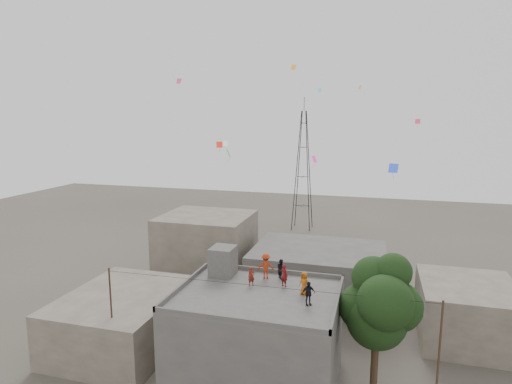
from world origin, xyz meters
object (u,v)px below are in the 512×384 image
tree (380,304)px  person_dark_adult (308,293)px  stair_head_box (223,261)px  person_red_adult (284,275)px  transmission_tower (303,170)px

tree → person_dark_adult: (-4.08, -1.26, 0.72)m
stair_head_box → person_red_adult: bearing=-10.8°
tree → person_dark_adult: size_ratio=6.33×
transmission_tower → person_dark_adult: (7.28, -40.67, -2.25)m
stair_head_box → person_dark_adult: 7.27m
stair_head_box → transmission_tower: bearing=91.2°
tree → transmission_tower: (-11.37, 39.40, 2.97)m
stair_head_box → person_red_adult: 4.63m
transmission_tower → person_red_adult: transmission_tower is taller
tree → person_red_adult: bearing=169.3°
transmission_tower → person_red_adult: bearing=-82.1°
tree → person_dark_adult: 4.33m
person_red_adult → person_dark_adult: (1.95, -2.40, -0.02)m
stair_head_box → tree: tree is taller
tree → person_dark_adult: tree is taller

